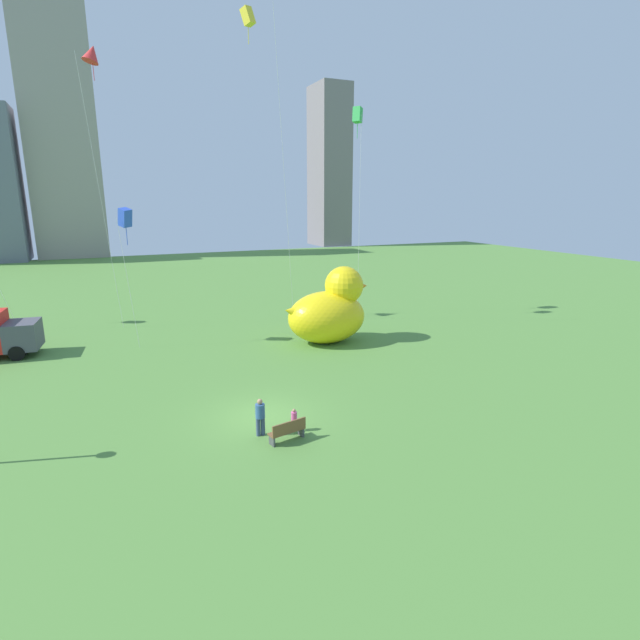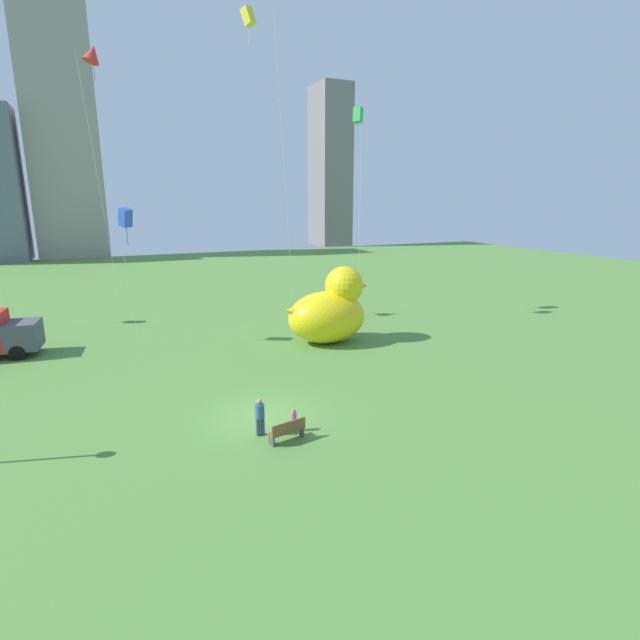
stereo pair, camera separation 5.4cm
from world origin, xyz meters
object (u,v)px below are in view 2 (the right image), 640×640
(person_adult, at_px, (260,415))
(kite_green, at_px, (358,117))
(giant_inflatable_duck, at_px, (330,311))
(kite_red, at_px, (92,55))
(park_bench, at_px, (287,430))
(person_child, at_px, (294,419))
(kite_yellow, at_px, (249,20))
(kite_blue, at_px, (125,218))

(person_adult, distance_m, kite_green, 26.57)
(giant_inflatable_duck, bearing_deg, kite_red, 140.06)
(kite_red, bearing_deg, park_bench, -76.62)
(person_child, relative_size, kite_green, 0.06)
(kite_yellow, xyz_separation_m, kite_blue, (-9.07, -2.41, -12.89))
(person_adult, xyz_separation_m, giant_inflatable_duck, (8.29, 11.14, 1.29))
(park_bench, relative_size, kite_yellow, 0.07)
(person_child, xyz_separation_m, kite_red, (-6.00, 22.16, 18.43))
(park_bench, distance_m, kite_red, 29.94)
(person_adult, distance_m, kite_red, 28.82)
(person_child, bearing_deg, kite_green, 55.58)
(kite_blue, bearing_deg, kite_yellow, 14.90)
(kite_green, bearing_deg, giant_inflatable_duck, -129.42)
(park_bench, xyz_separation_m, kite_blue, (-4.59, 16.47, 7.80))
(person_child, height_order, kite_green, kite_green)
(giant_inflatable_duck, relative_size, kite_yellow, 0.28)
(giant_inflatable_duck, bearing_deg, person_adult, -126.67)
(giant_inflatable_duck, xyz_separation_m, kite_yellow, (-2.97, 6.80, 19.00))
(kite_yellow, bearing_deg, person_child, -102.22)
(person_adult, relative_size, kite_red, 0.08)
(person_adult, relative_size, giant_inflatable_duck, 0.26)
(kite_green, xyz_separation_m, kite_blue, (-17.31, -2.02, -7.25))
(park_bench, height_order, kite_red, kite_red)
(kite_yellow, height_order, kite_green, kite_yellow)
(person_child, bearing_deg, kite_yellow, 77.78)
(person_child, xyz_separation_m, giant_inflatable_duck, (6.91, 11.36, 1.62))
(person_adult, distance_m, kite_yellow, 27.60)
(kite_red, bearing_deg, person_child, -74.86)
(park_bench, distance_m, kite_green, 27.03)
(person_child, height_order, kite_yellow, kite_yellow)
(kite_yellow, bearing_deg, kite_green, -2.75)
(kite_blue, height_order, kite_red, kite_red)
(kite_green, bearing_deg, park_bench, -124.52)
(giant_inflatable_duck, xyz_separation_m, kite_green, (5.26, 6.40, 13.36))
(park_bench, xyz_separation_m, person_child, (0.55, 0.73, 0.08))
(park_bench, height_order, kite_blue, kite_blue)
(person_adult, height_order, kite_yellow, kite_yellow)
(park_bench, xyz_separation_m, giant_inflatable_duck, (7.46, 12.09, 1.70))
(person_child, height_order, giant_inflatable_duck, giant_inflatable_duck)
(person_child, height_order, kite_red, kite_red)
(kite_yellow, xyz_separation_m, kite_green, (8.24, -0.40, -5.65))
(giant_inflatable_duck, bearing_deg, kite_green, 50.58)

